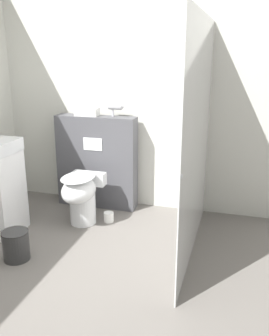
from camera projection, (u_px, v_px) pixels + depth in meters
The scene contains 9 objects.
ground_plane at pixel (75, 301), 2.73m from camera, with size 12.00×12.00×0.00m, color slate.
wall_back at pixel (144, 98), 4.13m from camera, with size 8.00×0.06×2.50m.
partition_panel at pixel (97, 162), 4.30m from camera, with size 0.93×0.21×1.06m.
shower_glass at pixel (198, 141), 3.16m from camera, with size 0.04×1.77×2.03m.
toilet at pixel (81, 195), 3.86m from camera, with size 0.37×0.56×0.55m.
hair_drier at pixel (116, 107), 4.08m from camera, with size 0.18×0.08×0.15m.
folded_towel at pixel (87, 112), 4.16m from camera, with size 0.26×0.14×0.09m.
spare_toilet_roll at pixel (109, 217), 3.99m from camera, with size 0.11×0.11×0.11m.
waste_bin at pixel (16, 245), 3.25m from camera, with size 0.23×0.23×0.26m.
Camera 1 is at (1.08, -2.10, 1.73)m, focal length 40.00 mm.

